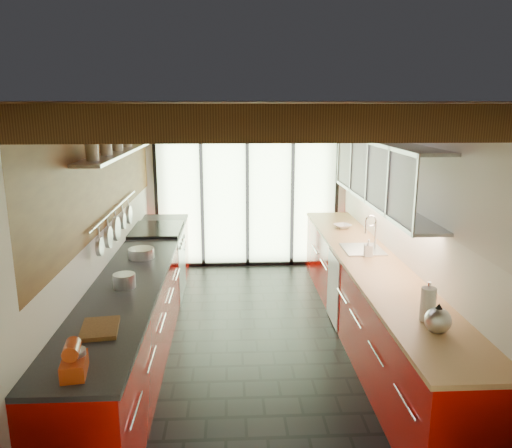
# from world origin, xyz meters

# --- Properties ---
(ground) EXTENTS (5.50, 5.50, 0.00)m
(ground) POSITION_xyz_m (0.00, 0.00, 0.00)
(ground) COLOR black
(ground) RESTS_ON ground
(room_shell) EXTENTS (5.50, 5.50, 5.50)m
(room_shell) POSITION_xyz_m (0.00, 0.00, 1.65)
(room_shell) COLOR silver
(room_shell) RESTS_ON ground
(ceiling_beams) EXTENTS (3.14, 5.06, 4.90)m
(ceiling_beams) POSITION_xyz_m (-0.00, 0.38, 2.46)
(ceiling_beams) COLOR #593316
(ceiling_beams) RESTS_ON ground
(glass_door) EXTENTS (2.95, 0.10, 2.90)m
(glass_door) POSITION_xyz_m (0.00, 2.69, 1.66)
(glass_door) COLOR #C6EAAD
(glass_door) RESTS_ON ground
(left_counter) EXTENTS (0.68, 5.00, 0.92)m
(left_counter) POSITION_xyz_m (-1.28, 0.00, 0.46)
(left_counter) COLOR #A90903
(left_counter) RESTS_ON ground
(range_stove) EXTENTS (0.66, 0.90, 0.97)m
(range_stove) POSITION_xyz_m (-1.28, 1.45, 0.47)
(range_stove) COLOR silver
(range_stove) RESTS_ON ground
(right_counter) EXTENTS (0.68, 5.00, 0.92)m
(right_counter) POSITION_xyz_m (1.27, 0.00, 0.46)
(right_counter) COLOR #A90903
(right_counter) RESTS_ON ground
(sink_assembly) EXTENTS (0.45, 0.52, 0.43)m
(sink_assembly) POSITION_xyz_m (1.29, 0.40, 0.96)
(sink_assembly) COLOR silver
(sink_assembly) RESTS_ON right_counter
(upper_cabinets_right) EXTENTS (0.34, 3.00, 3.00)m
(upper_cabinets_right) POSITION_xyz_m (1.43, 0.30, 1.85)
(upper_cabinets_right) COLOR silver
(upper_cabinets_right) RESTS_ON ground
(left_wall_fixtures) EXTENTS (0.28, 2.60, 0.96)m
(left_wall_fixtures) POSITION_xyz_m (-1.47, 0.18, 1.85)
(left_wall_fixtures) COLOR silver
(left_wall_fixtures) RESTS_ON ground
(stand_mixer) EXTENTS (0.18, 0.28, 0.23)m
(stand_mixer) POSITION_xyz_m (-1.27, -2.24, 1.01)
(stand_mixer) COLOR #B3350E
(stand_mixer) RESTS_ON left_counter
(pot_large) EXTENTS (0.23, 0.23, 0.13)m
(pot_large) POSITION_xyz_m (-1.27, -0.70, 0.99)
(pot_large) COLOR silver
(pot_large) RESTS_ON left_counter
(pot_small) EXTENTS (0.31, 0.31, 0.11)m
(pot_small) POSITION_xyz_m (-1.27, 0.22, 0.97)
(pot_small) COLOR silver
(pot_small) RESTS_ON left_counter
(cutting_board) EXTENTS (0.32, 0.41, 0.03)m
(cutting_board) POSITION_xyz_m (-1.27, -1.62, 0.94)
(cutting_board) COLOR brown
(cutting_board) RESTS_ON left_counter
(kettle) EXTENTS (0.22, 0.26, 0.24)m
(kettle) POSITION_xyz_m (1.27, -1.77, 1.02)
(kettle) COLOR silver
(kettle) RESTS_ON right_counter
(paper_towel) EXTENTS (0.15, 0.15, 0.32)m
(paper_towel) POSITION_xyz_m (1.27, -1.57, 1.06)
(paper_towel) COLOR white
(paper_towel) RESTS_ON right_counter
(soap_bottle) EXTENTS (0.10, 0.10, 0.20)m
(soap_bottle) POSITION_xyz_m (1.27, 0.15, 1.02)
(soap_bottle) COLOR silver
(soap_bottle) RESTS_ON right_counter
(bowl) EXTENTS (0.29, 0.29, 0.06)m
(bowl) POSITION_xyz_m (1.27, 1.46, 0.95)
(bowl) COLOR silver
(bowl) RESTS_ON right_counter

